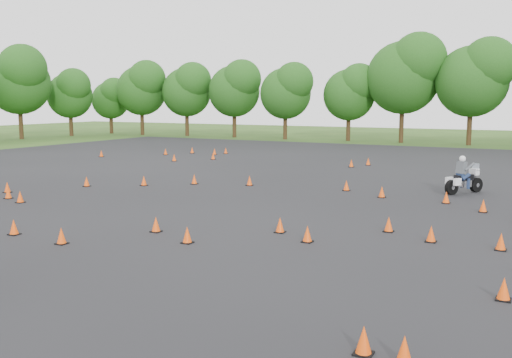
# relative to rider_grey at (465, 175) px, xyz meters

# --- Properties ---
(ground) EXTENTS (140.00, 140.00, 0.00)m
(ground) POSITION_rel_rider_grey_xyz_m (-6.18, -11.79, -0.84)
(ground) COLOR #2D5119
(ground) RESTS_ON ground
(asphalt_pad) EXTENTS (62.00, 62.00, 0.00)m
(asphalt_pad) POSITION_rel_rider_grey_xyz_m (-6.18, -5.79, -0.83)
(asphalt_pad) COLOR black
(asphalt_pad) RESTS_ON ground
(treeline) EXTENTS (86.78, 32.80, 10.74)m
(treeline) POSITION_rel_rider_grey_xyz_m (-4.52, 22.63, 3.76)
(treeline) COLOR #1E4C15
(treeline) RESTS_ON ground
(traffic_cones) EXTENTS (36.41, 33.54, 0.45)m
(traffic_cones) POSITION_rel_rider_grey_xyz_m (-6.11, -6.57, -0.61)
(traffic_cones) COLOR #FF4F0A
(traffic_cones) RESTS_ON asphalt_pad
(rider_grey) EXTENTS (1.75, 2.16, 1.66)m
(rider_grey) POSITION_rel_rider_grey_xyz_m (0.00, 0.00, 0.00)
(rider_grey) COLOR #484C51
(rider_grey) RESTS_ON ground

